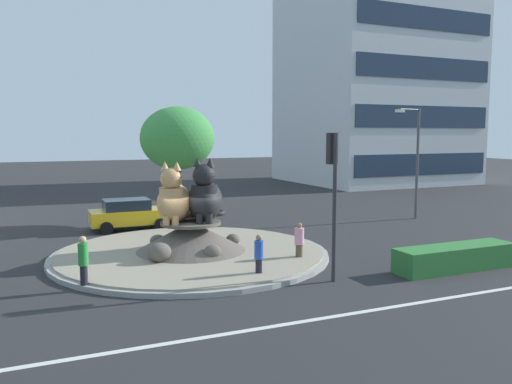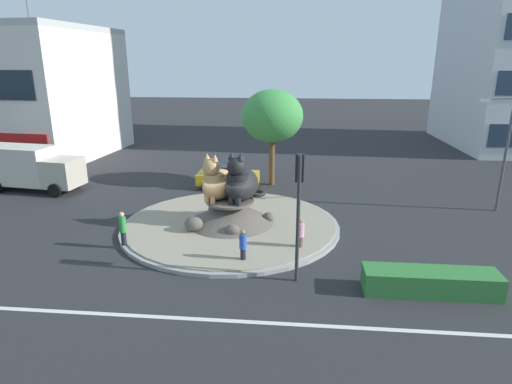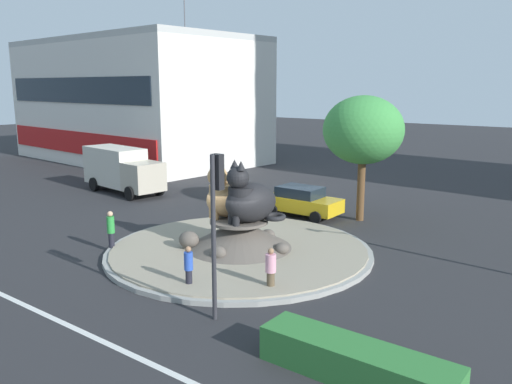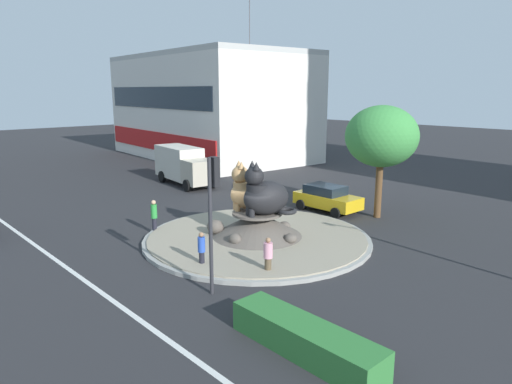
{
  "view_description": "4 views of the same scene",
  "coord_description": "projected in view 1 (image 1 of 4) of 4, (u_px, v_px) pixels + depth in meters",
  "views": [
    {
      "loc": [
        -5.84,
        -20.2,
        5.02
      ],
      "look_at": [
        2.38,
        -1.19,
        2.67
      ],
      "focal_mm": 36.44,
      "sensor_mm": 36.0,
      "label": 1
    },
    {
      "loc": [
        3.26,
        -20.58,
        8.28
      ],
      "look_at": [
        1.42,
        -1.0,
        2.24
      ],
      "focal_mm": 30.04,
      "sensor_mm": 36.0,
      "label": 2
    },
    {
      "loc": [
        13.31,
        -16.46,
        6.98
      ],
      "look_at": [
        1.4,
        -0.66,
        2.92
      ],
      "focal_mm": 36.55,
      "sensor_mm": 36.0,
      "label": 3
    },
    {
      "loc": [
        16.12,
        -14.95,
        7.29
      ],
      "look_at": [
        1.43,
        -1.39,
        2.9
      ],
      "focal_mm": 32.5,
      "sensor_mm": 36.0,
      "label": 4
    }
  ],
  "objects": [
    {
      "name": "ground_plane",
      "position": [
        191.0,
        256.0,
        21.29
      ],
      "size": [
        160.0,
        160.0,
        0.0
      ],
      "primitive_type": "plane",
      "color": "#28282B"
    },
    {
      "name": "lane_centreline",
      "position": [
        281.0,
        325.0,
        13.65
      ],
      "size": [
        112.0,
        0.2,
        0.01
      ],
      "primitive_type": "cube",
      "color": "silver",
      "rests_on": "ground"
    },
    {
      "name": "roundabout_island",
      "position": [
        191.0,
        245.0,
        21.23
      ],
      "size": [
        11.21,
        11.21,
        1.45
      ],
      "color": "gray",
      "rests_on": "ground"
    },
    {
      "name": "cat_statue_calico",
      "position": [
        174.0,
        200.0,
        20.85
      ],
      "size": [
        2.4,
        2.54,
        2.48
      ],
      "rotation": [
        0.0,
        0.0,
        -2.01
      ],
      "color": "tan",
      "rests_on": "roundabout_island"
    },
    {
      "name": "cat_statue_black",
      "position": [
        205.0,
        198.0,
        21.16
      ],
      "size": [
        2.35,
        2.68,
        2.62
      ],
      "rotation": [
        0.0,
        0.0,
        -1.92
      ],
      "color": "black",
      "rests_on": "roundabout_island"
    },
    {
      "name": "traffic_light_mast",
      "position": [
        333.0,
        178.0,
        17.4
      ],
      "size": [
        0.32,
        0.46,
        5.04
      ],
      "rotation": [
        0.0,
        0.0,
        1.57
      ],
      "color": "#2D2D33",
      "rests_on": "ground"
    },
    {
      "name": "office_tower",
      "position": [
        375.0,
        33.0,
        53.04
      ],
      "size": [
        16.26,
        15.41,
        30.42
      ],
      "rotation": [
        0.0,
        0.0,
        0.01
      ],
      "color": "silver",
      "rests_on": "ground"
    },
    {
      "name": "clipped_hedge_strip",
      "position": [
        455.0,
        258.0,
        19.15
      ],
      "size": [
        4.9,
        1.2,
        0.9
      ],
      "primitive_type": "cube",
      "color": "#2D7033",
      "rests_on": "ground"
    },
    {
      "name": "broadleaf_tree_behind_island",
      "position": [
        177.0,
        139.0,
        28.8
      ],
      "size": [
        4.11,
        4.11,
        6.5
      ],
      "color": "brown",
      "rests_on": "ground"
    },
    {
      "name": "streetlight_arm",
      "position": [
        415.0,
        155.0,
        30.14
      ],
      "size": [
        2.04,
        0.62,
        6.46
      ],
      "rotation": [
        0.0,
        0.0,
        3.38
      ],
      "color": "#4C4C51",
      "rests_on": "ground"
    },
    {
      "name": "pedestrian_green_shirt",
      "position": [
        83.0,
        261.0,
        16.56
      ],
      "size": [
        0.32,
        0.32,
        1.77
      ],
      "rotation": [
        0.0,
        0.0,
        2.38
      ],
      "color": "black",
      "rests_on": "ground"
    },
    {
      "name": "pedestrian_pink_shirt",
      "position": [
        299.0,
        242.0,
        20.14
      ],
      "size": [
        0.37,
        0.37,
        1.58
      ],
      "rotation": [
        0.0,
        0.0,
        0.88
      ],
      "color": "brown",
      "rests_on": "ground"
    },
    {
      "name": "pedestrian_blue_shirt",
      "position": [
        259.0,
        256.0,
        17.8
      ],
      "size": [
        0.31,
        0.31,
        1.58
      ],
      "rotation": [
        0.0,
        0.0,
        1.8
      ],
      "color": "black",
      "rests_on": "ground"
    },
    {
      "name": "parked_car_right",
      "position": [
        130.0,
        214.0,
        27.12
      ],
      "size": [
        4.11,
        2.08,
        1.61
      ],
      "rotation": [
        0.0,
        0.0,
        -0.0
      ],
      "color": "gold",
      "rests_on": "ground"
    }
  ]
}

